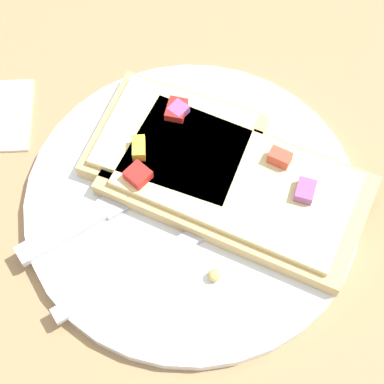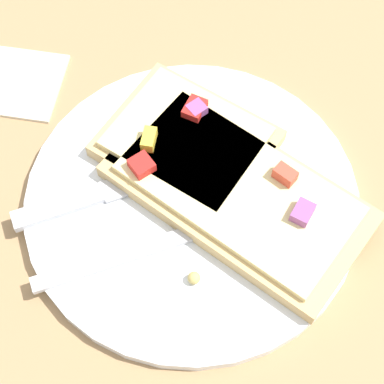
% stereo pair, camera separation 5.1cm
% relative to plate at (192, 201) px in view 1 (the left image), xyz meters
% --- Properties ---
extents(ground_plane, '(4.00, 4.00, 0.00)m').
position_rel_plate_xyz_m(ground_plane, '(0.00, 0.00, -0.01)').
color(ground_plane, '#9E7A51').
extents(plate, '(0.27, 0.27, 0.01)m').
position_rel_plate_xyz_m(plate, '(0.00, 0.00, 0.00)').
color(plate, white).
rests_on(plate, ground).
extents(fork, '(0.21, 0.13, 0.01)m').
position_rel_plate_xyz_m(fork, '(0.00, -0.03, 0.01)').
color(fork, '#B7B7BC').
rests_on(fork, plate).
extents(knife, '(0.18, 0.11, 0.01)m').
position_rel_plate_xyz_m(knife, '(-0.07, -0.00, 0.01)').
color(knife, '#B7B7BC').
rests_on(knife, plate).
extents(pizza_slice_main, '(0.23, 0.19, 0.03)m').
position_rel_plate_xyz_m(pizza_slice_main, '(0.04, 0.01, 0.02)').
color(pizza_slice_main, tan).
rests_on(pizza_slice_main, plate).
extents(pizza_slice_corner, '(0.16, 0.15, 0.03)m').
position_rel_plate_xyz_m(pizza_slice_corner, '(-0.01, 0.05, 0.02)').
color(pizza_slice_corner, tan).
rests_on(pizza_slice_corner, plate).
extents(crumb_scatter, '(0.14, 0.14, 0.01)m').
position_rel_plate_xyz_m(crumb_scatter, '(0.01, -0.01, 0.01)').
color(crumb_scatter, tan).
rests_on(crumb_scatter, plate).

